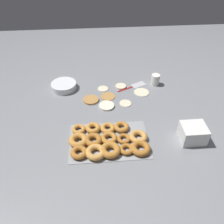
{
  "coord_description": "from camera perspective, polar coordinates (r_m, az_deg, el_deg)",
  "views": [
    {
      "loc": [
        -0.14,
        -1.27,
        1.04
      ],
      "look_at": [
        -0.04,
        -0.09,
        0.04
      ],
      "focal_mm": 38.0,
      "sensor_mm": 36.0,
      "label": 1
    }
  ],
  "objects": [
    {
      "name": "ground_plane",
      "position": [
        1.65,
        0.96,
        1.08
      ],
      "size": [
        3.0,
        3.0,
        0.0
      ],
      "primitive_type": "plane",
      "color": "gray"
    },
    {
      "name": "paper_cup",
      "position": [
        1.89,
        10.39,
        7.65
      ],
      "size": [
        0.06,
        0.06,
        0.08
      ],
      "color": "white",
      "rests_on": "ground_plane"
    },
    {
      "name": "pancake_0",
      "position": [
        1.85,
        2.13,
        6.21
      ],
      "size": [
        0.08,
        0.08,
        0.01
      ],
      "primitive_type": "cylinder",
      "color": "beige",
      "rests_on": "ground_plane"
    },
    {
      "name": "container_stack",
      "position": [
        1.47,
        18.88,
        -4.85
      ],
      "size": [
        0.14,
        0.13,
        0.1
      ],
      "color": "white",
      "rests_on": "ground_plane"
    },
    {
      "name": "pancake_1",
      "position": [
        1.75,
        -0.97,
        3.84
      ],
      "size": [
        0.1,
        0.1,
        0.01
      ],
      "primitive_type": "cylinder",
      "color": "#B27F42",
      "rests_on": "ground_plane"
    },
    {
      "name": "donut_tray",
      "position": [
        1.39,
        -1.2,
        -7.0
      ],
      "size": [
        0.47,
        0.31,
        0.04
      ],
      "color": "#93969B",
      "rests_on": "ground_plane"
    },
    {
      "name": "pancake_3",
      "position": [
        1.68,
        3.25,
        2.16
      ],
      "size": [
        0.08,
        0.08,
        0.01
      ],
      "primitive_type": "cylinder",
      "color": "beige",
      "rests_on": "ground_plane"
    },
    {
      "name": "pancake_2",
      "position": [
        1.83,
        -2.19,
        5.67
      ],
      "size": [
        0.08,
        0.08,
        0.01
      ],
      "primitive_type": "cylinder",
      "color": "beige",
      "rests_on": "ground_plane"
    },
    {
      "name": "pancake_4",
      "position": [
        1.71,
        -5.08,
        2.95
      ],
      "size": [
        0.11,
        0.11,
        0.01
      ],
      "primitive_type": "cylinder",
      "color": "#B27F42",
      "rests_on": "ground_plane"
    },
    {
      "name": "pancake_5",
      "position": [
        1.8,
        7.12,
        4.78
      ],
      "size": [
        0.11,
        0.11,
        0.01
      ],
      "primitive_type": "cylinder",
      "color": "beige",
      "rests_on": "ground_plane"
    },
    {
      "name": "pancake_6",
      "position": [
        1.65,
        -1.29,
        1.51
      ],
      "size": [
        0.11,
        0.11,
        0.01
      ],
      "primitive_type": "cylinder",
      "color": "silver",
      "rests_on": "ground_plane"
    },
    {
      "name": "spatula",
      "position": [
        1.87,
        5.69,
        6.34
      ],
      "size": [
        0.24,
        0.14,
        0.01
      ],
      "rotation": [
        0.0,
        0.0,
        0.44
      ],
      "color": "maroon",
      "rests_on": "ground_plane"
    },
    {
      "name": "batter_bowl",
      "position": [
        1.86,
        -11.51,
        6.18
      ],
      "size": [
        0.19,
        0.19,
        0.05
      ],
      "color": "white",
      "rests_on": "ground_plane"
    }
  ]
}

